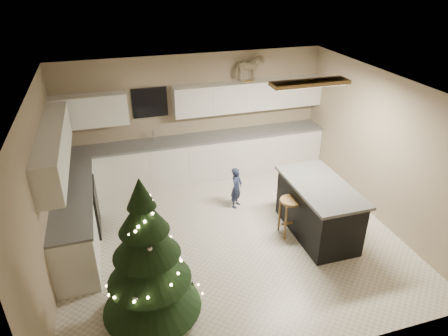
{
  "coord_description": "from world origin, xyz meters",
  "views": [
    {
      "loc": [
        -1.72,
        -5.27,
        4.21
      ],
      "look_at": [
        0.0,
        0.35,
        1.15
      ],
      "focal_mm": 32.0,
      "sensor_mm": 36.0,
      "label": 1
    }
  ],
  "objects": [
    {
      "name": "ground_plane",
      "position": [
        0.0,
        0.0,
        0.0
      ],
      "size": [
        5.5,
        5.5,
        0.0
      ],
      "primitive_type": "plane",
      "color": "beige"
    },
    {
      "name": "room_shell",
      "position": [
        0.02,
        0.0,
        1.75
      ],
      "size": [
        5.52,
        5.02,
        2.61
      ],
      "color": "gray",
      "rests_on": "ground_plane"
    },
    {
      "name": "cabinetry",
      "position": [
        -0.91,
        1.65,
        0.76
      ],
      "size": [
        5.5,
        3.2,
        2.0
      ],
      "color": "silver",
      "rests_on": "ground_plane"
    },
    {
      "name": "island",
      "position": [
        1.46,
        -0.32,
        0.48
      ],
      "size": [
        0.9,
        1.7,
        0.95
      ],
      "color": "black",
      "rests_on": "ground_plane"
    },
    {
      "name": "bar_stool",
      "position": [
        0.99,
        -0.21,
        0.52
      ],
      "size": [
        0.36,
        0.36,
        0.69
      ],
      "rotation": [
        0.0,
        0.0,
        -0.02
      ],
      "color": "olive",
      "rests_on": "ground_plane"
    },
    {
      "name": "christmas_tree",
      "position": [
        -1.5,
        -1.37,
        0.87
      ],
      "size": [
        1.32,
        1.28,
        2.11
      ],
      "rotation": [
        0.0,
        0.0,
        -0.07
      ],
      "color": "#3F2816",
      "rests_on": "ground_plane"
    },
    {
      "name": "toddler",
      "position": [
        0.41,
        0.88,
        0.41
      ],
      "size": [
        0.34,
        0.35,
        0.81
      ],
      "primitive_type": "imported",
      "rotation": [
        0.0,
        0.0,
        0.83
      ],
      "color": "#152139",
      "rests_on": "ground_plane"
    },
    {
      "name": "rocking_horse",
      "position": [
        1.12,
        2.33,
        2.27
      ],
      "size": [
        0.63,
        0.35,
        0.52
      ],
      "rotation": [
        0.0,
        0.0,
        1.7
      ],
      "color": "olive",
      "rests_on": "cabinetry"
    }
  ]
}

